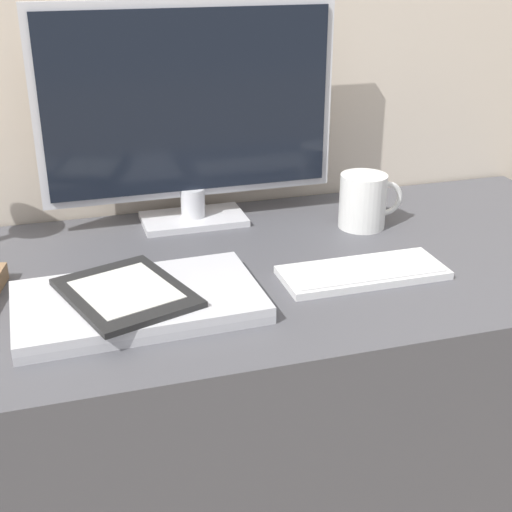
{
  "coord_description": "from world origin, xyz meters",
  "views": [
    {
      "loc": [
        -0.32,
        -0.77,
        1.21
      ],
      "look_at": [
        -0.04,
        0.15,
        0.78
      ],
      "focal_mm": 50.0,
      "sensor_mm": 36.0,
      "label": 1
    }
  ],
  "objects_px": {
    "coffee_mug": "(364,201)",
    "laptop": "(138,302)",
    "monitor": "(189,112)",
    "keyboard": "(363,272)",
    "ereader": "(126,293)"
  },
  "relations": [
    {
      "from": "monitor",
      "to": "keyboard",
      "type": "height_order",
      "value": "monitor"
    },
    {
      "from": "ereader",
      "to": "coffee_mug",
      "type": "distance_m",
      "value": 0.51
    },
    {
      "from": "laptop",
      "to": "ereader",
      "type": "bearing_deg",
      "value": -178.89
    },
    {
      "from": "monitor",
      "to": "keyboard",
      "type": "distance_m",
      "value": 0.43
    },
    {
      "from": "monitor",
      "to": "laptop",
      "type": "bearing_deg",
      "value": -114.9
    },
    {
      "from": "monitor",
      "to": "ereader",
      "type": "bearing_deg",
      "value": -117.18
    },
    {
      "from": "coffee_mug",
      "to": "laptop",
      "type": "bearing_deg",
      "value": -155.06
    },
    {
      "from": "monitor",
      "to": "coffee_mug",
      "type": "bearing_deg",
      "value": -21.14
    },
    {
      "from": "monitor",
      "to": "ereader",
      "type": "height_order",
      "value": "monitor"
    },
    {
      "from": "monitor",
      "to": "ereader",
      "type": "distance_m",
      "value": 0.4
    },
    {
      "from": "keyboard",
      "to": "ereader",
      "type": "height_order",
      "value": "ereader"
    },
    {
      "from": "laptop",
      "to": "coffee_mug",
      "type": "distance_m",
      "value": 0.49
    },
    {
      "from": "monitor",
      "to": "laptop",
      "type": "relative_size",
      "value": 1.52
    },
    {
      "from": "monitor",
      "to": "coffee_mug",
      "type": "xyz_separation_m",
      "value": [
        0.3,
        -0.11,
        -0.16
      ]
    },
    {
      "from": "keyboard",
      "to": "coffee_mug",
      "type": "height_order",
      "value": "coffee_mug"
    }
  ]
}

